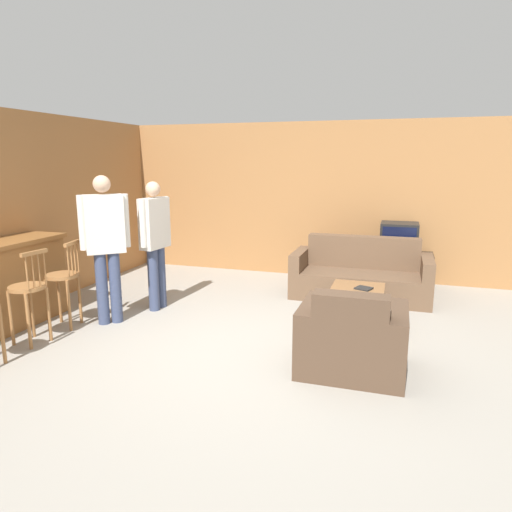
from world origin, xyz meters
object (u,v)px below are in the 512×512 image
(armchair_near, at_px, (352,342))
(coffee_table, at_px, (356,296))
(tv, at_px, (399,238))
(person_by_counter, at_px, (106,241))
(couch_far, at_px, (361,276))
(tv_unit, at_px, (397,270))
(bar_chair_far, at_px, (64,282))
(bar_chair_mid, at_px, (29,295))
(person_by_window, at_px, (155,238))
(book_on_table, at_px, (364,288))

(armchair_near, height_order, coffee_table, armchair_near)
(tv, bearing_deg, person_by_counter, -140.20)
(couch_far, relative_size, tv_unit, 1.86)
(person_by_counter, bearing_deg, armchair_near, -8.89)
(tv_unit, bearing_deg, tv, -90.00)
(couch_far, xyz_separation_m, armchair_near, (0.13, -2.53, 0.00))
(bar_chair_far, height_order, tv, bar_chair_far)
(bar_chair_mid, distance_m, coffee_table, 3.71)
(person_by_window, relative_size, person_by_counter, 0.95)
(tv_unit, bearing_deg, couch_far, -124.51)
(armchair_near, bearing_deg, person_by_counter, 171.11)
(tv, relative_size, person_by_window, 0.33)
(bar_chair_mid, distance_m, tv_unit, 5.22)
(armchair_near, relative_size, tv, 1.74)
(armchair_near, height_order, book_on_table, armchair_near)
(tv_unit, bearing_deg, person_by_window, -145.35)
(person_by_window, distance_m, person_by_counter, 0.73)
(coffee_table, distance_m, book_on_table, 0.14)
(armchair_near, xyz_separation_m, tv, (0.37, 3.25, 0.48))
(person_by_window, bearing_deg, tv, 34.61)
(armchair_near, distance_m, tv_unit, 3.28)
(couch_far, height_order, person_by_window, person_by_window)
(couch_far, height_order, tv, tv)
(book_on_table, distance_m, person_by_counter, 3.16)
(bar_chair_mid, bearing_deg, person_by_window, 64.57)
(couch_far, height_order, armchair_near, couch_far)
(tv, distance_m, person_by_window, 3.73)
(armchair_near, relative_size, tv_unit, 0.93)
(bar_chair_mid, relative_size, book_on_table, 4.48)
(bar_chair_mid, xyz_separation_m, armchair_near, (3.40, 0.35, -0.25))
(tv, bearing_deg, person_by_window, -145.39)
(book_on_table, distance_m, person_by_window, 2.75)
(book_on_table, relative_size, person_by_window, 0.14)
(bar_chair_far, distance_m, person_by_counter, 0.69)
(tv_unit, height_order, tv, tv)
(bar_chair_mid, relative_size, tv_unit, 0.99)
(bar_chair_far, relative_size, person_by_window, 0.61)
(bar_chair_far, bearing_deg, bar_chair_mid, -89.98)
(tv, height_order, person_by_counter, person_by_counter)
(armchair_near, xyz_separation_m, book_on_table, (-0.00, 1.39, 0.14))
(armchair_near, relative_size, person_by_counter, 0.54)
(tv_unit, height_order, person_by_counter, person_by_counter)
(tv_unit, distance_m, person_by_window, 3.79)
(couch_far, distance_m, person_by_window, 2.99)
(tv, height_order, book_on_table, tv)
(bar_chair_far, relative_size, couch_far, 0.53)
(couch_far, bearing_deg, tv_unit, 55.49)
(coffee_table, bearing_deg, bar_chair_far, -161.68)
(tv_unit, height_order, person_by_window, person_by_window)
(tv_unit, bearing_deg, person_by_counter, -140.17)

